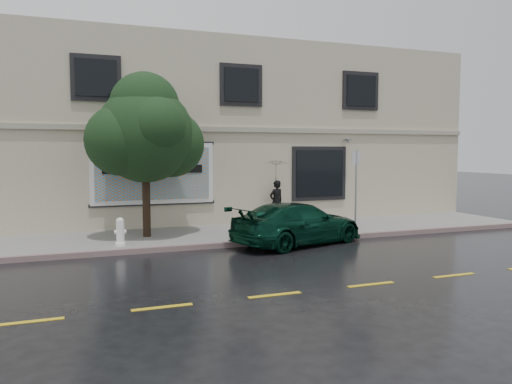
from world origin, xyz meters
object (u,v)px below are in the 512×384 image
object	(u,v)px
car	(298,223)
fire_hydrant	(120,232)
pedestrian	(276,202)
street_tree	(145,135)

from	to	relation	value
car	fire_hydrant	bearing A→B (deg)	62.02
car	pedestrian	world-z (taller)	pedestrian
car	pedestrian	distance (m)	3.49
pedestrian	street_tree	bearing A→B (deg)	-0.27
car	fire_hydrant	distance (m)	5.20
street_tree	fire_hydrant	distance (m)	3.17
pedestrian	fire_hydrant	world-z (taller)	pedestrian
car	street_tree	distance (m)	5.41
car	pedestrian	bearing A→B (deg)	-30.01
car	pedestrian	xyz separation A→B (m)	(0.73, 3.40, 0.31)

